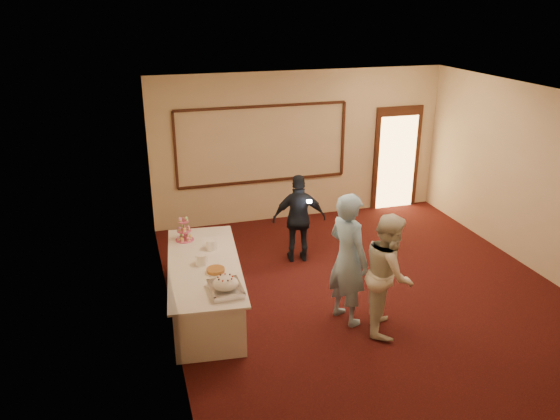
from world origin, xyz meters
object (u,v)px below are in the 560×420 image
at_px(plate_stack_b, 211,244).
at_px(woman, 389,273).
at_px(buffet_table, 205,287).
at_px(guest, 299,219).
at_px(plate_stack_a, 201,259).
at_px(man, 348,259).
at_px(cupcake_stand, 184,231).
at_px(pavlova_tray, 226,285).
at_px(tart, 216,271).

relative_size(plate_stack_b, woman, 0.11).
height_order(buffet_table, guest, guest).
bearing_deg(woman, guest, 34.71).
relative_size(plate_stack_a, man, 0.10).
relative_size(cupcake_stand, plate_stack_a, 2.29).
bearing_deg(cupcake_stand, guest, 9.27).
relative_size(pavlova_tray, woman, 0.34).
bearing_deg(plate_stack_a, woman, -25.86).
distance_m(buffet_table, woman, 2.62).
distance_m(pavlova_tray, guest, 2.67).
bearing_deg(man, guest, -18.25).
bearing_deg(plate_stack_a, plate_stack_b, 64.19).
distance_m(pavlova_tray, cupcake_stand, 1.78).
relative_size(plate_stack_a, plate_stack_b, 1.00).
height_order(pavlova_tray, plate_stack_a, pavlova_tray).
bearing_deg(buffet_table, plate_stack_b, 66.93).
relative_size(man, guest, 1.23).
bearing_deg(cupcake_stand, pavlova_tray, -80.20).
bearing_deg(guest, cupcake_stand, 20.25).
bearing_deg(buffet_table, plate_stack_a, -156.04).
relative_size(buffet_table, plate_stack_b, 14.72).
distance_m(buffet_table, pavlova_tray, 1.01).
bearing_deg(tart, plate_stack_b, 84.51).
height_order(buffet_table, man, man).
bearing_deg(tart, woman, -20.57).
height_order(pavlova_tray, woman, woman).
distance_m(cupcake_stand, man, 2.62).
bearing_deg(tart, man, -14.88).
height_order(plate_stack_b, woman, woman).
relative_size(pavlova_tray, man, 0.30).
height_order(cupcake_stand, woman, woman).
xyz_separation_m(buffet_table, plate_stack_a, (-0.03, -0.01, 0.46)).
bearing_deg(cupcake_stand, buffet_table, -79.65).
relative_size(buffet_table, guest, 1.73).
bearing_deg(guest, buffet_table, 44.30).
bearing_deg(tart, buffet_table, 109.05).
xyz_separation_m(tart, man, (1.75, -0.47, 0.15)).
xyz_separation_m(tart, woman, (2.20, -0.82, 0.05)).
relative_size(plate_stack_b, tart, 0.62).
distance_m(buffet_table, tart, 0.53).
bearing_deg(pavlova_tray, guest, 51.09).
distance_m(woman, guest, 2.40).
bearing_deg(plate_stack_a, cupcake_stand, 98.18).
distance_m(plate_stack_a, guest, 2.22).
height_order(man, guest, man).
bearing_deg(plate_stack_a, buffet_table, 23.96).
height_order(buffet_table, cupcake_stand, cupcake_stand).
bearing_deg(plate_stack_b, tart, -95.49).
bearing_deg(plate_stack_b, plate_stack_a, -115.81).
distance_m(plate_stack_b, man, 2.08).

